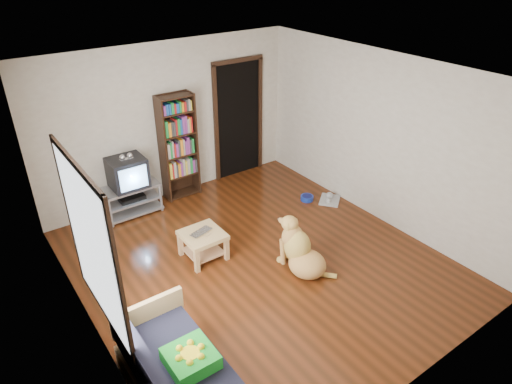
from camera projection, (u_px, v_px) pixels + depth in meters
ground at (258, 262)px, 6.35m from camera, size 5.00×5.00×0.00m
ceiling at (259, 76)px, 5.08m from camera, size 5.00×5.00×0.00m
wall_back at (169, 122)px, 7.49m from camera, size 4.50×0.00×4.50m
wall_front at (428, 287)px, 3.94m from camera, size 4.50×0.00×4.50m
wall_left at (77, 239)px, 4.57m from camera, size 0.00×5.00×5.00m
wall_right at (379, 139)px, 6.86m from camera, size 0.00×5.00×5.00m
green_cushion at (191, 358)px, 4.27m from camera, size 0.44×0.44×0.15m
laptop at (203, 233)px, 6.23m from camera, size 0.36×0.28×0.03m
dog_bowl at (307, 198)px, 7.83m from camera, size 0.22×0.22×0.08m
grey_rag at (330, 200)px, 7.82m from camera, size 0.51×0.50×0.03m
window at (92, 246)px, 4.12m from camera, size 0.03×1.46×1.70m
doorway at (238, 117)px, 8.25m from camera, size 1.03×0.05×2.19m
tv_stand at (131, 199)px, 7.35m from camera, size 0.90×0.45×0.50m
crt_tv at (127, 172)px, 7.14m from camera, size 0.55×0.52×0.58m
bookshelf at (178, 141)px, 7.55m from camera, size 0.60×0.30×1.80m
coffee_table at (203, 240)px, 6.31m from camera, size 0.55×0.55×0.40m
dog at (300, 252)px, 6.09m from camera, size 0.55×0.90×0.77m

